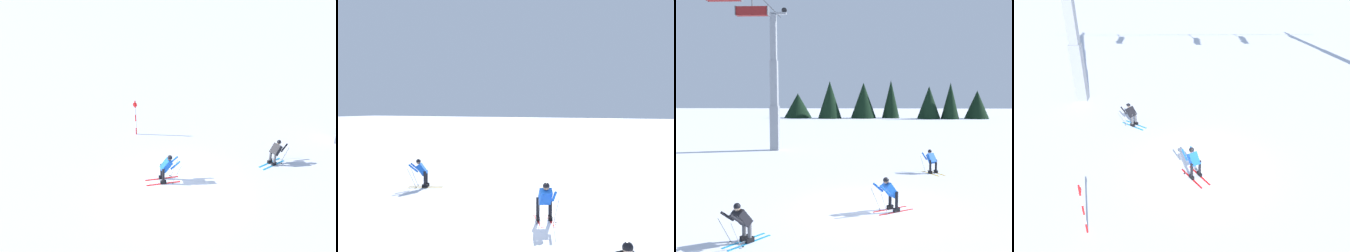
{
  "view_description": "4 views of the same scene",
  "coord_description": "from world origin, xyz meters",
  "views": [
    {
      "loc": [
        12.46,
        3.95,
        9.61
      ],
      "look_at": [
        -0.03,
        -0.42,
        3.21
      ],
      "focal_mm": 36.17,
      "sensor_mm": 36.0,
      "label": 1
    },
    {
      "loc": [
        -5.28,
        12.41,
        3.97
      ],
      "look_at": [
        0.01,
        1.46,
        3.4
      ],
      "focal_mm": 43.65,
      "sensor_mm": 36.0,
      "label": 2
    },
    {
      "loc": [
        -14.87,
        0.58,
        4.58
      ],
      "look_at": [
        -0.43,
        1.16,
        3.42
      ],
      "focal_mm": 39.22,
      "sensor_mm": 36.0,
      "label": 3
    },
    {
      "loc": [
        -1.11,
        -12.95,
        9.48
      ],
      "look_at": [
        -0.96,
        0.89,
        1.74
      ],
      "focal_mm": 35.46,
      "sensor_mm": 36.0,
      "label": 4
    }
  ],
  "objects": [
    {
      "name": "trail_marker_pole",
      "position": [
        -4.54,
        -4.08,
        1.2
      ],
      "size": [
        0.07,
        0.28,
        2.22
      ],
      "color": "red",
      "rests_on": "ground_plane"
    },
    {
      "name": "ground_plane",
      "position": [
        0.0,
        0.0,
        0.0
      ],
      "size": [
        260.0,
        260.0,
        0.0
      ],
      "primitive_type": "plane",
      "color": "white"
    },
    {
      "name": "skier_distant_uphill",
      "position": [
        -3.87,
        4.21,
        0.75
      ],
      "size": [
        1.62,
        1.39,
        1.46
      ],
      "color": "#198CCC",
      "rests_on": "ground_plane"
    },
    {
      "name": "skier_carving_main",
      "position": [
        -0.46,
        -0.65,
        0.81
      ],
      "size": [
        1.4,
        1.76,
        1.56
      ],
      "color": "red",
      "rests_on": "ground_plane"
    }
  ]
}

